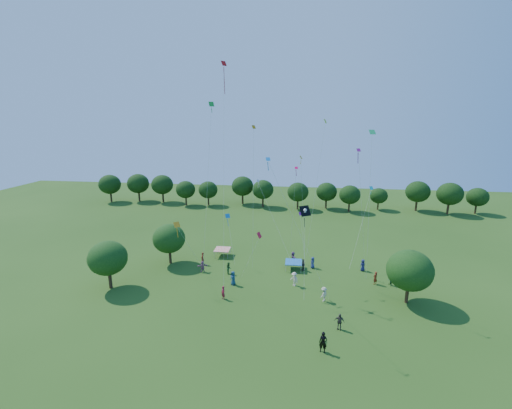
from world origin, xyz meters
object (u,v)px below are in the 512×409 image
object	(u,v)px
near_tree_west	(108,258)
red_high_kite	(224,111)
tent_red_stripe	(222,249)
near_tree_north	(169,239)
man_in_black	(323,342)
near_tree_east	(410,270)
tent_blue	(294,262)
pirate_kite	(305,212)

from	to	relation	value
near_tree_west	red_high_kite	distance (m)	22.07
tent_red_stripe	near_tree_north	bearing A→B (deg)	-152.66
man_in_black	tent_red_stripe	bearing A→B (deg)	133.55
near_tree_east	tent_blue	bearing A→B (deg)	150.84
near_tree_east	pirate_kite	size ratio (longest dim) A/B	0.66
near_tree_west	tent_red_stripe	size ratio (longest dim) A/B	2.68
tent_blue	man_in_black	bearing A→B (deg)	-80.04
near_tree_east	tent_blue	xyz separation A→B (m)	(-12.65, 7.06, -2.82)
red_high_kite	near_tree_north	bearing A→B (deg)	162.58
near_tree_west	tent_blue	world-z (taller)	near_tree_west
tent_red_stripe	tent_blue	size ratio (longest dim) A/B	1.00
tent_red_stripe	man_in_black	world-z (taller)	man_in_black
near_tree_east	tent_blue	distance (m)	14.76
near_tree_north	tent_red_stripe	bearing A→B (deg)	27.34
near_tree_west	red_high_kite	size ratio (longest dim) A/B	0.24
near_tree_east	tent_red_stripe	size ratio (longest dim) A/B	2.76
pirate_kite	tent_red_stripe	bearing A→B (deg)	140.77
man_in_black	pirate_kite	distance (m)	13.78
near_tree_east	red_high_kite	world-z (taller)	red_high_kite
near_tree_west	near_tree_north	xyz separation A→B (m)	(4.47, 7.90, -0.17)
red_high_kite	man_in_black	bearing A→B (deg)	-50.22
near_tree_east	tent_red_stripe	xyz separation A→B (m)	(-23.24, 10.32, -2.82)
near_tree_east	man_in_black	distance (m)	14.00
pirate_kite	near_tree_north	bearing A→B (deg)	161.68
man_in_black	near_tree_east	bearing A→B (deg)	54.25
near_tree_west	pirate_kite	bearing A→B (deg)	4.44
near_tree_north	red_high_kite	size ratio (longest dim) A/B	0.23
tent_red_stripe	red_high_kite	size ratio (longest dim) A/B	0.09
near_tree_west	near_tree_north	size ratio (longest dim) A/B	1.03
near_tree_west	man_in_black	distance (m)	26.33
man_in_black	red_high_kite	bearing A→B (deg)	139.23
tent_blue	pirate_kite	world-z (taller)	pirate_kite
near_tree_west	near_tree_east	xyz separation A→B (m)	(34.44, 1.05, 0.00)
near_tree_north	man_in_black	size ratio (longest dim) A/B	2.96
near_tree_north	near_tree_east	bearing A→B (deg)	-12.87
tent_red_stripe	pirate_kite	distance (m)	17.55
pirate_kite	red_high_kite	world-z (taller)	red_high_kite
near_tree_north	pirate_kite	size ratio (longest dim) A/B	0.62
near_tree_east	red_high_kite	distance (m)	27.35
pirate_kite	red_high_kite	bearing A→B (deg)	160.87
man_in_black	pirate_kite	world-z (taller)	pirate_kite
near_tree_west	man_in_black	bearing A→B (deg)	-19.18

